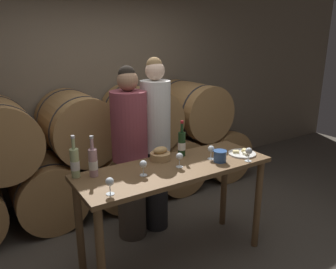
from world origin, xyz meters
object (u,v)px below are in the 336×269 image
cheese_plate (242,153)px  wine_glass_far_left (110,182)px  wine_bottle_red (182,144)px  tasting_table (175,181)px  wine_glass_far_right (249,152)px  wine_glass_left (143,165)px  wine_bottle_white (75,163)px  wine_glass_center (179,157)px  person_right (156,145)px  blue_crock (220,156)px  bread_basket (160,155)px  wine_glass_right (211,150)px  person_left (130,155)px  wine_bottle_rose (93,162)px

cheese_plate → wine_glass_far_left: bearing=-175.8°
cheese_plate → wine_bottle_red: bearing=151.1°
cheese_plate → wine_glass_far_left: wine_glass_far_left is taller
tasting_table → wine_bottle_red: 0.37m
wine_glass_far_right → wine_glass_left: bearing=166.5°
wine_bottle_white → wine_glass_center: wine_bottle_white is taller
person_right → blue_crock: person_right is taller
bread_basket → wine_glass_far_right: 0.78m
wine_glass_right → wine_bottle_white: bearing=167.2°
cheese_plate → wine_glass_far_right: (-0.08, -0.16, 0.08)m
wine_glass_far_right → wine_bottle_red: bearing=133.7°
wine_bottle_white → wine_glass_left: wine_bottle_white is taller
tasting_table → cheese_plate: size_ratio=6.67×
cheese_plate → wine_glass_far_right: 0.20m
person_left → wine_bottle_red: (0.33, -0.40, 0.17)m
wine_bottle_white → bread_basket: (0.76, -0.03, -0.07)m
blue_crock → wine_glass_left: (-0.71, 0.10, 0.03)m
person_left → wine_glass_far_right: 1.14m
wine_bottle_red → wine_glass_far_left: bearing=-156.6°
person_right → cheese_plate: person_right is taller
wine_glass_far_left → wine_glass_far_right: (1.29, -0.06, 0.00)m
wine_bottle_rose → wine_glass_left: wine_bottle_rose is taller
wine_glass_center → wine_glass_far_right: 0.63m
blue_crock → wine_glass_far_right: (0.22, -0.13, 0.03)m
person_right → wine_glass_right: size_ratio=14.43×
tasting_table → wine_glass_right: wine_glass_right is taller
person_left → wine_bottle_white: size_ratio=5.17×
tasting_table → wine_glass_center: 0.24m
blue_crock → wine_glass_center: (-0.37, 0.09, 0.03)m
tasting_table → wine_bottle_white: (-0.79, 0.23, 0.26)m
wine_bottle_rose → cheese_plate: bearing=-11.1°
bread_basket → wine_glass_far_left: wine_glass_far_left is taller
wine_glass_far_right → wine_glass_far_left: bearing=177.4°
tasting_table → wine_bottle_rose: 0.73m
wine_glass_center → wine_glass_right: 0.35m
wine_bottle_white → wine_glass_left: (0.46, -0.26, -0.03)m
wine_bottle_rose → wine_glass_left: 0.39m
wine_glass_center → wine_glass_far_right: (0.59, -0.21, 0.00)m
wine_glass_left → wine_glass_right: bearing=-0.2°
person_left → wine_glass_center: bearing=-75.8°
wine_bottle_rose → cheese_plate: wine_bottle_rose is taller
person_left → blue_crock: person_left is taller
blue_crock → bread_basket: (-0.42, 0.33, -0.01)m
wine_bottle_white → blue_crock: 1.23m
wine_bottle_rose → tasting_table: bearing=-14.4°
wine_bottle_rose → wine_glass_right: size_ratio=2.63×
tasting_table → person_right: size_ratio=0.94×
wine_bottle_white → bread_basket: size_ratio=1.84×
wine_glass_left → wine_glass_center: (0.34, -0.01, 0.00)m
cheese_plate → wine_glass_far_left: size_ratio=2.03×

